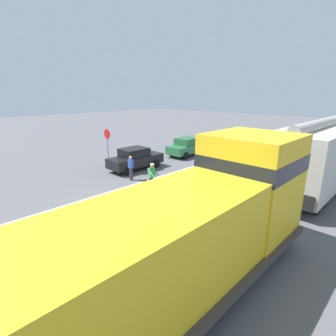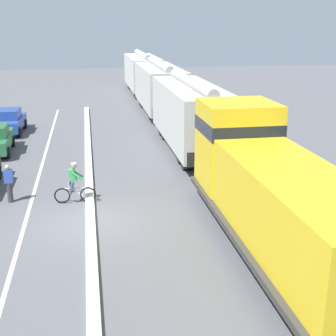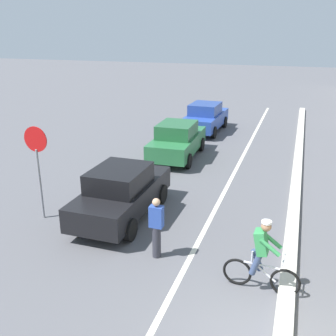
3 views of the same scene
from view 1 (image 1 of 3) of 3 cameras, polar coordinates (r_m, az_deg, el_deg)
ground_plane at (r=13.55m, az=-8.30°, el=-8.20°), size 120.00×120.00×0.00m
median_curb at (r=17.52m, az=7.43°, el=-2.19°), size 0.36×36.00×0.16m
lane_stripe at (r=19.01m, az=1.66°, el=-0.83°), size 0.14×36.00×0.01m
locomotive at (r=7.24m, az=3.38°, el=-15.02°), size 3.10×11.61×4.20m
hopper_car_lead at (r=17.68m, az=30.32°, el=2.59°), size 2.90×10.60×4.18m
parked_car_black at (r=19.62m, az=-7.12°, el=2.05°), size 1.84×4.20×1.62m
parked_car_green at (r=23.96m, az=4.27°, el=4.68°), size 1.95×4.26×1.62m
parked_car_blue at (r=27.95m, az=11.14°, el=6.06°), size 1.92×4.24×1.62m
cyclist at (r=14.91m, az=-3.51°, el=-2.39°), size 1.71×0.48×1.71m
stop_sign at (r=20.71m, az=-13.05°, el=5.91°), size 0.76×0.08×2.88m
pedestrian_by_cars at (r=17.17m, az=-8.09°, el=0.08°), size 0.34×0.22×1.62m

